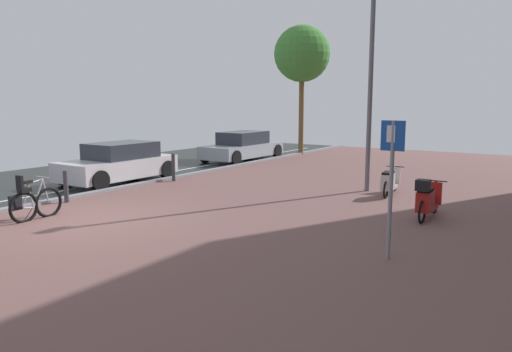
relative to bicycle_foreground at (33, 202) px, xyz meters
The scene contains 11 objects.
ground 2.58m from the bicycle_foreground, 13.84° to the left, with size 21.00×40.00×0.13m.
bicycle_foreground is the anchor object (origin of this frame).
scooter_near 8.95m from the bicycle_foreground, 33.12° to the left, with size 0.52×1.74×1.00m.
scooter_mid 9.32m from the bicycle_foreground, 50.90° to the left, with size 0.55×1.78×0.78m.
parked_car_near 5.27m from the bicycle_foreground, 117.84° to the left, with size 1.89×3.92×1.30m.
parked_car_far 12.13m from the bicycle_foreground, 101.60° to the left, with size 1.83×4.43×1.29m.
parking_sign 7.91m from the bicycle_foreground, 12.37° to the left, with size 0.40×0.07×2.36m.
lamp_post 9.55m from the bicycle_foreground, 55.99° to the left, with size 0.20×0.52×5.88m.
street_tree 16.17m from the bicycle_foreground, 94.97° to the left, with size 2.76×2.76×6.34m.
bollard_near 1.88m from the bicycle_foreground, 122.50° to the left, with size 0.12×0.12×0.85m.
bollard_far 5.82m from the bicycle_foreground, 99.98° to the left, with size 0.12×0.12×0.92m.
Camera 1 is at (9.10, -6.86, 2.68)m, focal length 34.03 mm.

